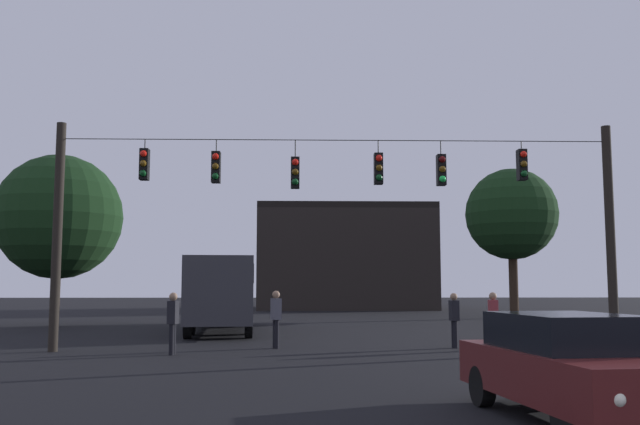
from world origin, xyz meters
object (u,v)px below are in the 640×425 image
object	(u,v)px
pedestrian_crossing_right	(173,319)
pedestrian_near_bus	(454,317)
pedestrian_crossing_left	(493,317)
tree_left_silhouette	(512,215)
tree_behind_building	(59,217)
city_bus	(222,287)
pedestrian_crossing_center	(276,315)
car_near_right	(570,365)

from	to	relation	value
pedestrian_crossing_right	pedestrian_near_bus	xyz separation A→B (m)	(8.37, 1.93, -0.02)
pedestrian_crossing_left	tree_left_silhouette	bearing A→B (deg)	71.29
pedestrian_crossing_left	tree_behind_building	bearing A→B (deg)	144.03
pedestrian_near_bus	city_bus	bearing A→B (deg)	134.64
pedestrian_crossing_center	tree_behind_building	xyz separation A→B (m)	(-11.02, 12.08, 4.24)
pedestrian_crossing_left	pedestrian_near_bus	bearing A→B (deg)	147.46
pedestrian_crossing_left	pedestrian_crossing_right	size ratio (longest dim) A/B	1.00
city_bus	pedestrian_crossing_left	world-z (taller)	city_bus
pedestrian_crossing_right	tree_left_silhouette	size ratio (longest dim) A/B	0.19
pedestrian_crossing_right	tree_behind_building	distance (m)	16.81
pedestrian_crossing_center	pedestrian_crossing_left	bearing A→B (deg)	-6.07
pedestrian_near_bus	tree_behind_building	distance (m)	20.97
city_bus	pedestrian_crossing_right	world-z (taller)	city_bus
pedestrian_crossing_center	city_bus	bearing A→B (deg)	107.65
city_bus	pedestrian_crossing_right	size ratio (longest dim) A/B	6.44
pedestrian_crossing_left	pedestrian_near_bus	size ratio (longest dim) A/B	1.02
pedestrian_crossing_center	pedestrian_crossing_right	size ratio (longest dim) A/B	1.02
car_near_right	pedestrian_crossing_left	world-z (taller)	pedestrian_crossing_left
city_bus	tree_behind_building	size ratio (longest dim) A/B	1.35
tree_left_silhouette	pedestrian_crossing_right	bearing A→B (deg)	-127.08
tree_left_silhouette	pedestrian_crossing_center	bearing A→B (deg)	-124.51
city_bus	pedestrian_crossing_right	bearing A→B (deg)	-91.11
city_bus	tree_behind_building	world-z (taller)	tree_behind_building
city_bus	tree_left_silhouette	xyz separation A→B (m)	(16.08, 11.34, 4.33)
pedestrian_crossing_right	tree_behind_building	bearing A→B (deg)	120.27
pedestrian_crossing_center	pedestrian_near_bus	size ratio (longest dim) A/B	1.04
pedestrian_crossing_center	car_near_right	bearing A→B (deg)	-68.28
city_bus	tree_left_silhouette	bearing A→B (deg)	35.18
car_near_right	tree_behind_building	xyz separation A→B (m)	(-15.67, 23.77, 4.45)
pedestrian_near_bus	tree_left_silhouette	xyz separation A→B (m)	(7.91, 19.61, 5.24)
car_near_right	pedestrian_crossing_center	distance (m)	12.58
pedestrian_near_bus	pedestrian_crossing_left	bearing A→B (deg)	-32.54
pedestrian_crossing_left	pedestrian_crossing_center	world-z (taller)	pedestrian_crossing_center
pedestrian_near_bus	tree_left_silhouette	world-z (taller)	tree_left_silhouette
pedestrian_crossing_left	pedestrian_near_bus	distance (m)	1.24
city_bus	car_near_right	size ratio (longest dim) A/B	2.49
car_near_right	pedestrian_crossing_right	world-z (taller)	pedestrian_crossing_right
city_bus	pedestrian_near_bus	world-z (taller)	city_bus
car_near_right	tree_behind_building	size ratio (longest dim) A/B	0.54
pedestrian_crossing_center	pedestrian_near_bus	world-z (taller)	pedestrian_crossing_center
pedestrian_near_bus	tree_behind_building	size ratio (longest dim) A/B	0.20
pedestrian_crossing_right	pedestrian_crossing_left	bearing A→B (deg)	7.63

